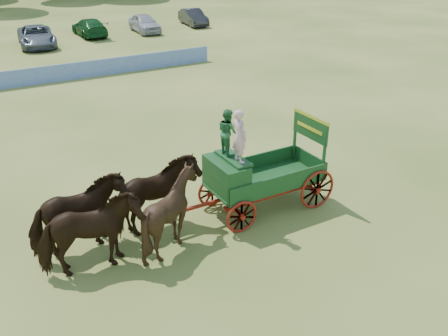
% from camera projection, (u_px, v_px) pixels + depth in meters
% --- Properties ---
extents(ground, '(160.00, 160.00, 0.00)m').
position_uv_depth(ground, '(145.00, 223.00, 16.24)').
color(ground, '#AAA04C').
rests_on(ground, ground).
extents(horse_lead_left, '(2.88, 1.49, 2.36)m').
position_uv_depth(horse_lead_left, '(90.00, 235.00, 13.49)').
color(horse_lead_left, black).
rests_on(horse_lead_left, ground).
extents(horse_lead_right, '(2.92, 1.60, 2.36)m').
position_uv_depth(horse_lead_right, '(79.00, 217.00, 14.34)').
color(horse_lead_right, black).
rests_on(horse_lead_right, ground).
extents(horse_wheel_left, '(2.47, 2.28, 2.36)m').
position_uv_depth(horse_wheel_left, '(171.00, 212.00, 14.57)').
color(horse_wheel_left, black).
rests_on(horse_wheel_left, ground).
extents(horse_wheel_right, '(2.98, 1.79, 2.36)m').
position_uv_depth(horse_wheel_right, '(156.00, 196.00, 15.42)').
color(horse_wheel_right, black).
rests_on(horse_wheel_right, ground).
extents(farm_dray, '(6.00, 2.00, 3.84)m').
position_uv_depth(farm_dray, '(246.00, 168.00, 16.14)').
color(farm_dray, '#98280F').
rests_on(farm_dray, ground).
extents(sponsor_banner, '(26.00, 0.08, 1.05)m').
position_uv_depth(sponsor_banner, '(14.00, 79.00, 29.56)').
color(sponsor_banner, '#1C459A').
rests_on(sponsor_banner, ground).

